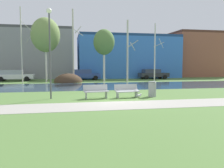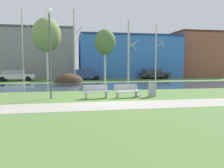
% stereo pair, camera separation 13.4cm
% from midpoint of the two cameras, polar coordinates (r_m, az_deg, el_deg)
% --- Properties ---
extents(ground_plane, '(120.00, 120.00, 0.00)m').
position_cam_midpoint_polar(ground_plane, '(23.80, -3.80, -0.35)').
color(ground_plane, '#517538').
extents(paved_path_strip, '(60.00, 2.49, 0.01)m').
position_cam_midpoint_polar(paved_path_strip, '(12.14, 2.51, -5.34)').
color(paved_path_strip, '#9E998E').
rests_on(paved_path_strip, ground).
extents(river_band, '(80.00, 8.20, 0.01)m').
position_cam_midpoint_polar(river_band, '(23.11, -3.60, -0.49)').
color(river_band, '#2D475B').
rests_on(river_band, ground).
extents(soil_mound, '(3.51, 3.22, 2.19)m').
position_cam_midpoint_polar(soil_mound, '(28.60, -10.55, 0.45)').
color(soil_mound, '#423021').
rests_on(soil_mound, ground).
extents(bench_left, '(1.65, 0.74, 0.87)m').
position_cam_midpoint_polar(bench_left, '(14.57, -3.79, -1.78)').
color(bench_left, '#9EA0A3').
rests_on(bench_left, ground).
extents(bench_right, '(1.65, 0.74, 0.87)m').
position_cam_midpoint_polar(bench_right, '(14.93, 3.97, -1.62)').
color(bench_right, '#9EA0A3').
rests_on(bench_right, ground).
extents(trash_bin, '(0.55, 0.55, 1.02)m').
position_cam_midpoint_polar(trash_bin, '(15.57, 10.34, -1.21)').
color(trash_bin, gray).
rests_on(trash_bin, ground).
extents(seagull, '(0.45, 0.17, 0.26)m').
position_cam_midpoint_polar(seagull, '(15.09, 6.98, -2.87)').
color(seagull, white).
rests_on(seagull, ground).
extents(streetlamp, '(0.32, 0.32, 5.63)m').
position_cam_midpoint_polar(streetlamp, '(14.88, -15.13, 10.79)').
color(streetlamp, '#4C4C51').
rests_on(streetlamp, ground).
extents(birch_far_left, '(1.50, 2.67, 8.81)m').
position_cam_midpoint_polar(birch_far_left, '(28.79, -21.33, 9.18)').
color(birch_far_left, beige).
rests_on(birch_far_left, ground).
extents(birch_left, '(3.49, 3.49, 7.88)m').
position_cam_midpoint_polar(birch_left, '(29.39, -15.98, 11.74)').
color(birch_left, beige).
rests_on(birch_left, ground).
extents(birch_center_left, '(1.38, 2.33, 9.06)m').
position_cam_midpoint_polar(birch_center_left, '(29.34, -9.28, 9.59)').
color(birch_center_left, '#BCB7A8').
rests_on(birch_center_left, ground).
extents(birch_center, '(2.63, 2.63, 6.55)m').
position_cam_midpoint_polar(birch_center, '(28.61, -1.64, 10.43)').
color(birch_center, beige).
rests_on(birch_center, ground).
extents(birch_center_right, '(1.49, 2.34, 7.80)m').
position_cam_midpoint_polar(birch_center_right, '(29.23, 4.37, 8.34)').
color(birch_center_right, beige).
rests_on(birch_center_right, ground).
extents(birch_right, '(1.33, 2.39, 7.63)m').
position_cam_midpoint_polar(birch_right, '(31.16, 11.16, 7.93)').
color(birch_right, beige).
rests_on(birch_right, ground).
extents(parked_van_nearest_white, '(4.80, 2.09, 1.45)m').
position_cam_midpoint_polar(parked_van_nearest_white, '(32.79, -22.96, 2.04)').
color(parked_van_nearest_white, silver).
rests_on(parked_van_nearest_white, ground).
extents(parked_sedan_second_blue, '(4.32, 2.17, 1.50)m').
position_cam_midpoint_polar(parked_sedan_second_blue, '(32.66, -6.62, 2.42)').
color(parked_sedan_second_blue, '#2D4793').
rests_on(parked_sedan_second_blue, ground).
extents(parked_hatch_third_dark, '(4.53, 2.09, 1.49)m').
position_cam_midpoint_polar(parked_hatch_third_dark, '(35.14, 10.61, 2.53)').
color(parked_hatch_third_dark, '#282B30').
rests_on(parked_hatch_third_dark, ground).
extents(building_grey_warehouse, '(14.11, 9.34, 7.94)m').
position_cam_midpoint_polar(building_grey_warehouse, '(40.47, -19.63, 7.15)').
color(building_grey_warehouse, gray).
rests_on(building_grey_warehouse, ground).
extents(building_blue_store, '(16.56, 9.11, 7.04)m').
position_cam_midpoint_polar(building_blue_store, '(39.95, 3.98, 6.80)').
color(building_blue_store, '#3870C6').
rests_on(building_blue_store, ground).
extents(building_brick_low, '(10.04, 7.02, 8.10)m').
position_cam_midpoint_polar(building_brick_low, '(45.81, 21.05, 6.90)').
color(building_brick_low, brown).
rests_on(building_brick_low, ground).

